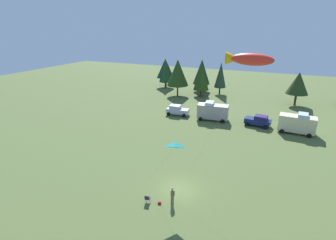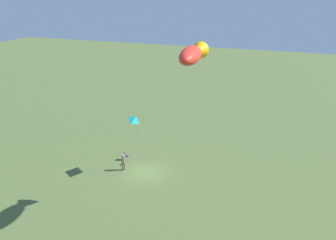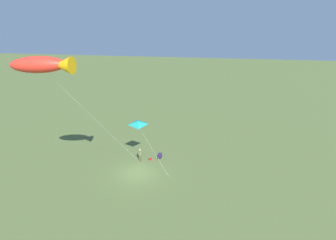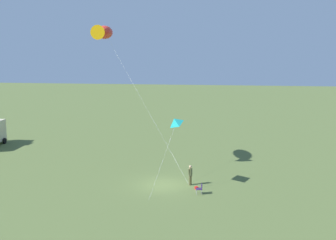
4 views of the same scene
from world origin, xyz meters
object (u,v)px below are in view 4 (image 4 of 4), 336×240
at_px(folding_chair, 200,188).
at_px(kite_large_fish, 103,32).
at_px(kite_delta_teal, 174,122).
at_px(person_kite_flyer, 190,173).
at_px(backpack_on_grass, 196,188).

distance_m(folding_chair, kite_large_fish, 17.06).
bearing_deg(kite_large_fish, kite_delta_teal, -125.02).
distance_m(folding_chair, kite_delta_teal, 5.91).
bearing_deg(kite_delta_teal, person_kite_flyer, -77.34).
bearing_deg(person_kite_flyer, kite_large_fish, -4.09).
bearing_deg(backpack_on_grass, person_kite_flyer, 28.28).
distance_m(folding_chair, backpack_on_grass, 1.24).
relative_size(person_kite_flyer, backpack_on_grass, 5.44).
height_order(kite_large_fish, kite_delta_teal, kite_large_fish).
bearing_deg(backpack_on_grass, folding_chair, -163.45).
relative_size(folding_chair, kite_delta_teal, 0.14).
bearing_deg(folding_chair, kite_delta_teal, -48.62).
xyz_separation_m(folding_chair, kite_large_fish, (6.85, 9.38, 12.50)).
bearing_deg(kite_large_fish, backpack_on_grass, -122.32).
distance_m(backpack_on_grass, kite_large_fish, 16.74).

